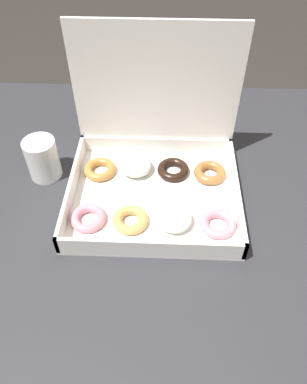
{
  "coord_description": "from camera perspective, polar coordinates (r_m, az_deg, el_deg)",
  "views": [
    {
      "loc": [
        0.08,
        -0.55,
        1.36
      ],
      "look_at": [
        0.06,
        0.02,
        0.74
      ],
      "focal_mm": 35.0,
      "sensor_mm": 36.0,
      "label": 1
    }
  ],
  "objects": [
    {
      "name": "donut_box",
      "position": [
        0.84,
        0.12,
        4.19
      ],
      "size": [
        0.38,
        0.33,
        0.34
      ],
      "color": "white",
      "rests_on": "dining_table"
    },
    {
      "name": "dining_table",
      "position": [
        0.91,
        -3.64,
        -5.61
      ],
      "size": [
        1.19,
        1.0,
        0.72
      ],
      "color": "#2D2D33",
      "rests_on": "ground_plane"
    },
    {
      "name": "ground_plane",
      "position": [
        1.47,
        -2.4,
        -20.84
      ],
      "size": [
        8.0,
        8.0,
        0.0
      ],
      "primitive_type": "plane",
      "color": "#2D2826"
    },
    {
      "name": "coffee_mug",
      "position": [
        0.91,
        -16.58,
        4.97
      ],
      "size": [
        0.07,
        0.07,
        0.1
      ],
      "color": "white",
      "rests_on": "dining_table"
    }
  ]
}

